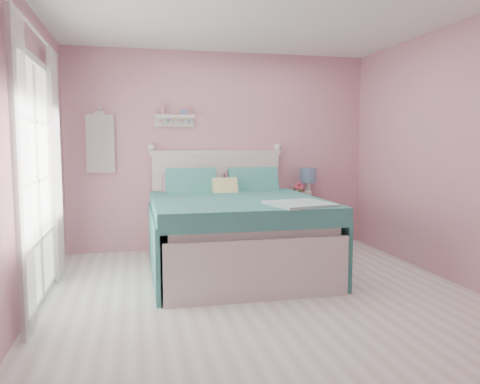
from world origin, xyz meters
name	(u,v)px	position (x,y,z in m)	size (l,w,h in m)	color
floor	(267,300)	(0.00, 0.00, 0.00)	(4.50, 4.50, 0.00)	silver
room_shell	(268,123)	(0.00, 0.00, 1.58)	(4.50, 4.50, 4.50)	pink
bed	(233,231)	(-0.08, 1.12, 0.43)	(1.77, 2.27, 1.31)	silver
nightstand	(305,224)	(1.11, 2.01, 0.32)	(0.44, 0.43, 0.63)	beige
table_lamp	(308,178)	(1.17, 2.07, 0.94)	(0.22, 0.22, 0.44)	white
vase	(299,195)	(1.02, 2.02, 0.71)	(0.15, 0.15, 0.15)	silver
teacup	(303,199)	(1.03, 1.88, 0.67)	(0.09, 0.09, 0.07)	tan
roses	(299,187)	(1.02, 2.02, 0.82)	(0.14, 0.11, 0.12)	#DF4C68
wall_shelf	(174,118)	(-0.63, 2.19, 1.73)	(0.50, 0.15, 0.25)	silver
hanging_dress	(100,144)	(-1.55, 2.18, 1.40)	(0.34, 0.03, 0.72)	white
french_door	(36,182)	(-1.97, 0.40, 1.07)	(0.04, 1.32, 2.16)	silver
curtain_near	(22,175)	(-1.92, -0.34, 1.18)	(0.04, 0.40, 2.32)	white
curtain_far	(56,166)	(-1.92, 1.14, 1.18)	(0.04, 0.40, 2.32)	white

